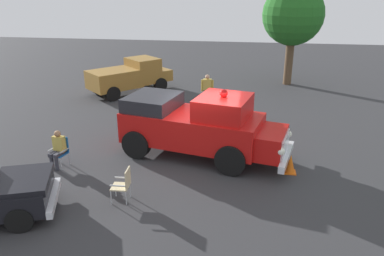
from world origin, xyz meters
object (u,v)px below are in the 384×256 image
Objects in this scene: lawn_chair_by_car at (124,183)px; traffic_cone at (290,164)px; parked_pickup at (130,76)px; spectator_seated at (58,148)px; vintage_fire_truck at (198,125)px; oak_tree_left at (293,15)px; lawn_chair_near_truck at (61,149)px; spectator_standing at (207,88)px.

traffic_cone is at bearing 117.28° from lawn_chair_by_car.
parked_pickup is 3.69× the size of spectator_seated.
parked_pickup reaches higher than spectator_seated.
oak_tree_left is (-11.36, 4.12, 2.99)m from vintage_fire_truck.
lawn_chair_near_truck is 0.17m from spectator_seated.
vintage_fire_truck reaches higher than spectator_standing.
spectator_standing reaches higher than lawn_chair_by_car.
parked_pickup is at bearing -69.57° from oak_tree_left.
spectator_seated is 0.21× the size of oak_tree_left.
parked_pickup reaches higher than traffic_cone.
spectator_seated is at bearing 2.71° from parked_pickup.
lawn_chair_by_car is 0.61× the size of spectator_standing.
lawn_chair_by_car is at bearing -26.06° from vintage_fire_truck.
spectator_standing is (-9.32, 1.32, 0.37)m from lawn_chair_by_car.
parked_pickup reaches higher than spectator_standing.
traffic_cone is (-0.73, 7.80, -0.39)m from spectator_seated.
lawn_chair_by_car is at bearing -8.05° from spectator_standing.
spectator_standing is (-7.54, 4.24, 0.27)m from spectator_seated.
spectator_standing is 0.28× the size of oak_tree_left.
parked_pickup is 0.79× the size of oak_tree_left.
spectator_seated is (1.61, -4.59, -0.50)m from vintage_fire_truck.
vintage_fire_truck is at bearing 109.37° from spectator_seated.
oak_tree_left is (-14.76, 5.78, 3.60)m from lawn_chair_by_car.
oak_tree_left is 9.53× the size of traffic_cone.
spectator_standing is at bearing -176.69° from vintage_fire_truck.
traffic_cone is (8.83, 8.26, -0.68)m from parked_pickup.
vintage_fire_truck reaches higher than lawn_chair_near_truck.
spectator_standing is 7.74m from oak_tree_left.
spectator_standing is at bearing 150.36° from lawn_chair_near_truck.
parked_pickup is at bearing -113.34° from spectator_standing.
oak_tree_left reaches higher than parked_pickup.
oak_tree_left is at bearing 110.43° from parked_pickup.
spectator_standing is at bearing 66.66° from parked_pickup.
vintage_fire_truck is 4.83m from lawn_chair_near_truck.
oak_tree_left reaches higher than lawn_chair_near_truck.
lawn_chair_near_truck is 8.53m from spectator_standing.
lawn_chair_by_car reaches higher than traffic_cone.
traffic_cone is at bearing -4.23° from oak_tree_left.
vintage_fire_truck is 4.89m from spectator_seated.
lawn_chair_by_car is at bearing -62.72° from traffic_cone.
lawn_chair_by_car is at bearing 58.64° from spectator_seated.
parked_pickup is at bearing -136.92° from traffic_cone.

